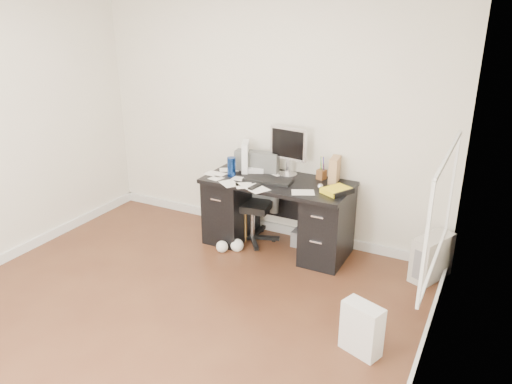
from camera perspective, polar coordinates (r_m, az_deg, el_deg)
ground at (r=4.29m, az=-11.10°, el=-14.32°), size 4.00×4.00×0.00m
room_shell at (r=3.61m, az=-12.24°, el=7.77°), size 4.02×4.02×2.71m
desk at (r=5.19m, az=2.45°, el=-2.33°), size 1.50×0.70×0.75m
loose_papers at (r=5.10m, az=0.23°, el=1.50°), size 1.10×0.60×0.00m
lcd_monitor at (r=5.14m, az=3.72°, el=4.66°), size 0.44×0.28×0.52m
keyboard at (r=5.02m, az=1.32°, el=1.32°), size 0.50×0.22×0.03m
computer_mouse at (r=4.85m, az=7.35°, el=0.62°), size 0.08×0.08×0.06m
travel_mug at (r=5.17m, az=-2.82°, el=2.91°), size 0.12×0.12×0.20m
white_binder at (r=5.32m, az=-1.21°, el=4.09°), size 0.22×0.30×0.31m
magazine_file at (r=5.05m, az=8.96°, el=2.54°), size 0.14×0.23×0.25m
pen_cup at (r=5.10m, az=7.53°, el=2.74°), size 0.13×0.13×0.24m
yellow_book at (r=4.79m, az=9.23°, el=0.17°), size 0.30×0.33×0.05m
paper_remote at (r=4.84m, az=-0.01°, el=0.53°), size 0.32×0.30×0.02m
office_chair at (r=5.31m, az=-0.44°, el=-0.81°), size 0.62×0.62×0.96m
pc_tower at (r=4.97m, az=19.43°, el=-7.06°), size 0.35×0.47×0.43m
shopping_bag at (r=3.88m, az=11.99°, el=-15.04°), size 0.35×0.30×0.41m
wicker_basket at (r=5.59m, az=-2.93°, el=-2.60°), size 0.55×0.55×0.44m
desk_printer at (r=5.38m, az=5.89°, el=-5.25°), size 0.29×0.24×0.17m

